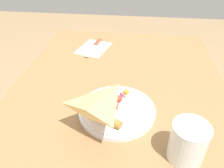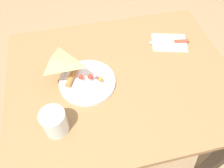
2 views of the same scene
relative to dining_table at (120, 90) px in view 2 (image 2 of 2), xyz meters
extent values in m
plane|color=#997A56|center=(0.00, 0.00, -0.60)|extent=(6.00, 6.00, 0.00)
cube|color=olive|center=(0.00, 0.00, 0.10)|extent=(0.99, 0.78, 0.03)
cube|color=#382D23|center=(-0.45, -0.34, -0.26)|extent=(0.06, 0.06, 0.68)
cube|color=#382D23|center=(0.45, -0.34, -0.26)|extent=(0.06, 0.06, 0.68)
cube|color=#382D23|center=(-0.45, 0.34, -0.26)|extent=(0.06, 0.06, 0.68)
cylinder|color=white|center=(0.15, 0.01, 0.12)|extent=(0.24, 0.24, 0.02)
torus|color=white|center=(0.15, 0.01, 0.13)|extent=(0.23, 0.23, 0.01)
pyramid|color=#E0B266|center=(0.14, 0.01, 0.14)|extent=(0.19, 0.17, 0.02)
cylinder|color=#B77A3D|center=(0.21, -0.02, 0.14)|extent=(0.07, 0.11, 0.02)
sphere|color=#7A4256|center=(0.11, 0.02, 0.15)|extent=(0.01, 0.01, 0.01)
sphere|color=red|center=(0.17, 0.00, 0.15)|extent=(0.02, 0.02, 0.02)
sphere|color=red|center=(0.14, 0.01, 0.15)|extent=(0.02, 0.02, 0.02)
sphere|color=orange|center=(0.10, 0.03, 0.15)|extent=(0.02, 0.02, 0.02)
cylinder|color=white|center=(0.29, 0.19, 0.16)|extent=(0.09, 0.09, 0.11)
cylinder|color=#B27F42|center=(0.29, 0.19, 0.15)|extent=(0.08, 0.08, 0.07)
torus|color=white|center=(0.29, 0.19, 0.21)|extent=(0.09, 0.09, 0.00)
cube|color=white|center=(-0.29, -0.15, 0.11)|extent=(0.19, 0.17, 0.00)
cube|color=#99422D|center=(-0.34, -0.14, 0.12)|extent=(0.08, 0.03, 0.01)
cube|color=silver|center=(-0.25, -0.16, 0.12)|extent=(0.12, 0.04, 0.00)
ellipsoid|color=silver|center=(-0.20, -0.17, 0.12)|extent=(0.02, 0.02, 0.00)
camera|label=1|loc=(0.66, 0.05, 0.58)|focal=35.00mm
camera|label=2|loc=(0.17, 0.58, 0.86)|focal=35.00mm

